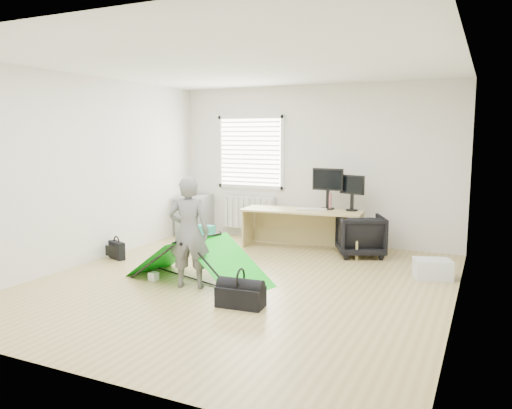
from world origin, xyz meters
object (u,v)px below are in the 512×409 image
at_px(monitor_right, 352,198).
at_px(kite, 198,260).
at_px(person, 189,232).
at_px(office_chair, 360,235).
at_px(storage_crate, 433,269).
at_px(desk, 302,230).
at_px(thermos, 329,201).
at_px(duffel_bag, 241,297).
at_px(monitor_left, 328,194).
at_px(laptop_bag, 117,250).
at_px(filing_cabinet, 194,215).

xyz_separation_m(monitor_right, kite, (-1.33, -2.50, -0.59)).
bearing_deg(kite, person, -64.60).
xyz_separation_m(office_chair, storage_crate, (1.15, -0.85, -0.19)).
xyz_separation_m(monitor_right, storage_crate, (1.36, -1.10, -0.74)).
relative_size(desk, thermos, 7.24).
distance_m(desk, duffel_bag, 2.88).
relative_size(desk, office_chair, 2.75).
relative_size(desk, monitor_right, 4.42).
relative_size(monitor_left, laptop_bag, 1.45).
xyz_separation_m(monitor_left, storage_crate, (1.76, -1.09, -0.78)).
xyz_separation_m(monitor_right, duffel_bag, (-0.41, -3.11, -0.76)).
distance_m(office_chair, kite, 2.73).
bearing_deg(desk, laptop_bag, -148.23).
distance_m(desk, office_chair, 0.96).
bearing_deg(monitor_right, storage_crate, -19.58).
distance_m(filing_cabinet, monitor_left, 2.67).
distance_m(monitor_left, laptop_bag, 3.43).
distance_m(person, duffel_bag, 1.12).
distance_m(monitor_right, laptop_bag, 3.74).
relative_size(monitor_left, office_chair, 0.73).
xyz_separation_m(monitor_right, laptop_bag, (-3.07, -2.01, -0.74)).
height_order(monitor_right, office_chair, monitor_right).
xyz_separation_m(storage_crate, laptop_bag, (-4.43, -0.91, 0.00)).
height_order(filing_cabinet, laptop_bag, filing_cabinet).
height_order(thermos, kite, thermos).
distance_m(monitor_left, duffel_bag, 3.20).
bearing_deg(kite, monitor_right, 80.21).
height_order(office_chair, person, person).
distance_m(desk, storage_crate, 2.28).
distance_m(thermos, storage_crate, 2.17).
bearing_deg(laptop_bag, desk, 60.39).
height_order(filing_cabinet, monitor_right, monitor_right).
bearing_deg(thermos, duffel_bag, -90.67).
distance_m(monitor_right, kite, 2.89).
xyz_separation_m(thermos, duffel_bag, (-0.04, -3.12, -0.68)).
height_order(monitor_left, monitor_right, monitor_left).
distance_m(monitor_left, thermos, 0.11).
height_order(thermos, laptop_bag, thermos).
bearing_deg(person, monitor_right, -135.02).
height_order(kite, duffel_bag, kite).
bearing_deg(laptop_bag, office_chair, 51.70).
height_order(desk, storage_crate, desk).
distance_m(monitor_right, office_chair, 0.64).
bearing_deg(monitor_right, thermos, -162.25).
bearing_deg(filing_cabinet, desk, -11.22).
bearing_deg(filing_cabinet, duffel_bag, -53.45).
height_order(monitor_left, storage_crate, monitor_left).
relative_size(person, storage_crate, 2.97).
height_order(person, laptop_bag, person).
bearing_deg(thermos, office_chair, -23.49).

